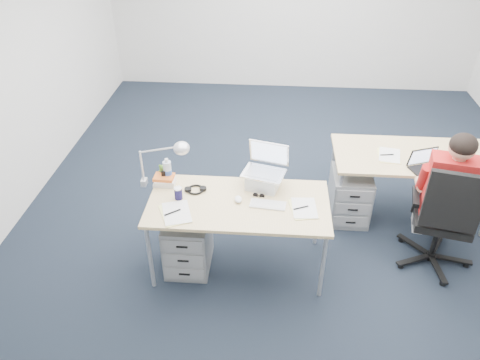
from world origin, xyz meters
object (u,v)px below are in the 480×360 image
Objects in this scene: drawer_pedestal_near at (188,242)px; seated_person at (445,193)px; computer_mouse at (238,199)px; bear_figurine at (163,172)px; headphones at (195,189)px; water_bottle at (167,170)px; desk_near at (238,207)px; book_stack at (165,180)px; cordless_phone at (164,177)px; office_chair at (437,236)px; drawer_pedestal_far at (350,196)px; sunglasses at (259,196)px; desk_lamp at (157,163)px; desk_far at (412,159)px; can_koozie at (178,193)px; dark_laptop at (429,161)px; wireless_keyboard at (268,205)px; silver_laptop at (264,168)px.

seated_person is at bearing 9.51° from drawer_pedestal_near.
computer_mouse is 0.66× the size of bear_figurine.
seated_person reaches higher than headphones.
water_bottle reaches higher than computer_mouse.
headphones reaches higher than desk_near.
cordless_phone is at bearing 126.46° from book_stack.
water_bottle is at bearing 158.17° from desk_near.
computer_mouse is 0.80m from bear_figurine.
book_stack is (-0.70, 0.21, 0.03)m from computer_mouse.
desk_near is at bearing -162.65° from office_chair.
drawer_pedestal_far is (1.12, 0.82, -0.41)m from desk_near.
book_stack reaches higher than drawer_pedestal_far.
sunglasses is (0.85, -0.17, -0.11)m from water_bottle.
desk_near is at bearing 1.22° from desk_lamp.
desk_far is 2.45m from can_koozie.
dark_laptop is (1.61, 0.56, 0.09)m from sunglasses.
book_stack is 1.43× the size of cordless_phone.
bear_figurine is at bearing 123.84° from can_koozie.
can_koozie is at bearing -164.64° from sunglasses.
headphones reaches higher than wireless_keyboard.
dark_laptop reaches higher than computer_mouse.
desk_far is 2.54m from book_stack.
computer_mouse is at bearing -163.25° from office_chair.
can_koozie is (-0.07, 0.06, 0.51)m from drawer_pedestal_near.
drawer_pedestal_far is 1.13× the size of desk_lamp.
drawer_pedestal_far is 1.28m from sunglasses.
office_chair reaches higher than dark_laptop.
office_chair is at bearing 10.84° from sunglasses.
water_bottle is (-0.21, 0.32, 0.58)m from drawer_pedestal_near.
silver_laptop reaches higher than book_stack.
desk_far is 1.68m from silver_laptop.
seated_person reaches higher than drawer_pedestal_near.
silver_laptop is at bearing 24.61° from drawer_pedestal_near.
headphones is (-2.29, -0.20, 0.06)m from seated_person.
sunglasses is at bearing -11.54° from water_bottle.
water_bottle reaches higher than cordless_phone.
desk_near is 4.06× the size of silver_laptop.
wireless_keyboard is 1.06× the size of dark_laptop.
seated_person is 2.59m from book_stack.
desk_far is at bearing 11.05° from headphones.
desk_far is 7.96× the size of headphones.
seated_person is 0.36m from dark_laptop.
drawer_pedestal_near is 0.79m from desk_lamp.
silver_laptop is at bearing 0.90° from headphones.
can_koozie is at bearing -164.13° from office_chair.
bear_figurine is (-0.20, 0.30, 0.02)m from can_koozie.
office_chair is at bearing -42.34° from drawer_pedestal_far.
sunglasses is at bearing -16.72° from cordless_phone.
cordless_phone reaches higher than book_stack.
cordless_phone is (-0.97, 0.26, 0.06)m from wireless_keyboard.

